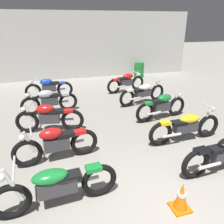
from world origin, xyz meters
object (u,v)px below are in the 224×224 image
(motorcycle_left_row_1, at_px, (56,143))
(motorcycle_right_row_1, at_px, (186,126))
(motorcycle_left_row_3, at_px, (49,101))
(traffic_cone, at_px, (181,197))
(motorcycle_left_row_4, at_px, (49,88))
(motorcycle_right_row_2, at_px, (162,106))
(motorcycle_right_row_3, at_px, (143,92))
(motorcycle_left_row_2, at_px, (49,117))
(motorcycle_right_row_4, at_px, (126,82))
(oil_drum, at_px, (139,70))
(motorcycle_left_row_0, at_px, (56,185))

(motorcycle_left_row_1, bearing_deg, motorcycle_right_row_1, -0.46)
(motorcycle_left_row_3, xyz_separation_m, traffic_cone, (2.02, -5.22, -0.20))
(motorcycle_left_row_4, distance_m, motorcycle_right_row_2, 4.85)
(motorcycle_right_row_2, bearing_deg, motorcycle_right_row_3, 89.01)
(motorcycle_left_row_2, bearing_deg, motorcycle_right_row_4, 42.63)
(motorcycle_left_row_1, xyz_separation_m, motorcycle_right_row_2, (3.49, 1.52, 0.00))
(motorcycle_right_row_2, distance_m, motorcycle_right_row_4, 3.31)
(motorcycle_left_row_4, height_order, traffic_cone, motorcycle_left_row_4)
(motorcycle_right_row_1, bearing_deg, motorcycle_right_row_2, 86.29)
(motorcycle_left_row_2, distance_m, traffic_cone, 4.24)
(motorcycle_left_row_4, relative_size, motorcycle_right_row_2, 1.01)
(motorcycle_left_row_1, distance_m, motorcycle_right_row_4, 5.92)
(motorcycle_left_row_1, relative_size, oil_drum, 2.32)
(motorcycle_left_row_0, bearing_deg, traffic_cone, -18.01)
(traffic_cone, bearing_deg, motorcycle_left_row_0, 161.99)
(motorcycle_right_row_3, bearing_deg, traffic_cone, -106.61)
(motorcycle_left_row_3, xyz_separation_m, motorcycle_right_row_3, (3.58, 0.01, -0.01))
(motorcycle_left_row_3, relative_size, oil_drum, 2.32)
(motorcycle_left_row_0, relative_size, motorcycle_right_row_3, 1.02)
(motorcycle_left_row_3, height_order, oil_drum, motorcycle_left_row_3)
(motorcycle_left_row_1, distance_m, motorcycle_right_row_2, 3.81)
(motorcycle_left_row_2, bearing_deg, motorcycle_right_row_1, -24.72)
(motorcycle_left_row_0, height_order, motorcycle_left_row_4, motorcycle_left_row_0)
(motorcycle_left_row_1, bearing_deg, traffic_cone, -47.21)
(motorcycle_right_row_3, bearing_deg, motorcycle_left_row_2, -157.03)
(motorcycle_right_row_4, distance_m, oil_drum, 3.11)
(motorcycle_left_row_0, xyz_separation_m, motorcycle_left_row_1, (0.07, 1.45, 0.01))
(motorcycle_right_row_3, xyz_separation_m, oil_drum, (1.61, 4.31, -0.03))
(motorcycle_left_row_1, xyz_separation_m, motorcycle_left_row_4, (-0.03, 4.85, 0.00))
(traffic_cone, bearing_deg, motorcycle_left_row_3, 111.17)
(motorcycle_left_row_2, xyz_separation_m, traffic_cone, (2.06, -3.70, -0.20))
(motorcycle_right_row_1, distance_m, motorcycle_right_row_2, 1.55)
(motorcycle_left_row_4, relative_size, motorcycle_right_row_1, 0.91)
(motorcycle_right_row_1, height_order, traffic_cone, motorcycle_right_row_1)
(motorcycle_left_row_4, relative_size, motorcycle_right_row_3, 0.93)
(motorcycle_left_row_2, relative_size, motorcycle_left_row_3, 0.99)
(motorcycle_left_row_2, xyz_separation_m, motorcycle_right_row_1, (3.50, -1.61, -0.01))
(motorcycle_left_row_0, distance_m, motorcycle_left_row_2, 3.04)
(oil_drum, bearing_deg, motorcycle_left_row_0, -120.38)
(oil_drum, height_order, traffic_cone, oil_drum)
(motorcycle_right_row_1, xyz_separation_m, oil_drum, (1.74, 7.45, -0.03))
(motorcycle_left_row_3, xyz_separation_m, motorcycle_right_row_1, (3.46, -3.14, -0.01))
(oil_drum, bearing_deg, motorcycle_right_row_2, -105.52)
(motorcycle_left_row_0, height_order, motorcycle_left_row_2, motorcycle_left_row_0)
(motorcycle_right_row_2, bearing_deg, oil_drum, 74.48)
(traffic_cone, bearing_deg, motorcycle_left_row_2, 119.16)
(motorcycle_left_row_0, relative_size, motorcycle_left_row_2, 1.11)
(motorcycle_right_row_2, height_order, traffic_cone, motorcycle_right_row_2)
(motorcycle_right_row_4, bearing_deg, traffic_cone, -101.93)
(motorcycle_left_row_3, bearing_deg, motorcycle_right_row_2, -24.10)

